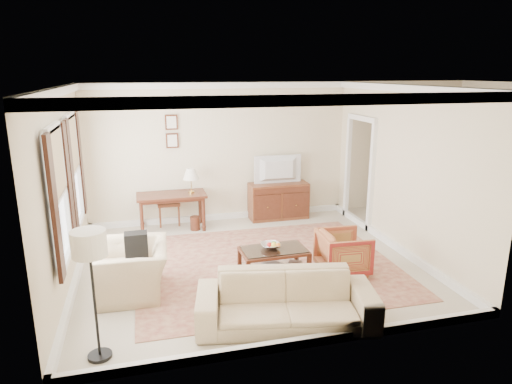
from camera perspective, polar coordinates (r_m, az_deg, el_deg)
name	(u,v)px	position (r m, az deg, el deg)	size (l,w,h in m)	color
room_shell	(248,114)	(7.08, -0.97, 9.67)	(5.51, 5.01, 2.91)	beige
annex_bedroom	(441,206)	(10.47, 22.09, -1.60)	(3.00, 2.70, 2.90)	beige
window_front	(59,196)	(6.43, -23.41, -0.46)	(0.12, 1.56, 1.80)	#CCB284
window_rear	(74,171)	(7.97, -21.80, 2.50)	(0.12, 1.56, 1.80)	#CCB284
doorway	(359,173)	(9.64, 12.74, 2.32)	(0.10, 1.12, 2.25)	white
rug	(266,265)	(7.64, 1.22, -9.12)	(4.18, 3.58, 0.01)	maroon
writing_desk	(172,199)	(9.26, -10.52, -0.91)	(1.36, 0.68, 0.74)	#532617
desk_chair	(168,200)	(9.63, -10.92, -0.98)	(0.45, 0.45, 1.05)	brown
desk_lamp	(191,181)	(9.21, -8.12, 1.42)	(0.32, 0.32, 0.50)	silver
framed_prints	(172,131)	(9.41, -10.48, 7.48)	(0.25, 0.04, 0.68)	#532617
sideboard	(278,201)	(9.90, 2.82, -1.10)	(1.27, 0.49, 0.78)	brown
tv	(279,161)	(9.68, 2.92, 3.90)	(0.98, 0.57, 0.13)	black
coffee_table	(274,255)	(7.19, 2.23, -7.88)	(1.04, 0.62, 0.44)	#532617
fruit_bowl	(271,245)	(7.16, 1.83, -6.62)	(0.42, 0.42, 0.10)	silver
book_a	(268,265)	(7.23, 1.46, -9.14)	(0.28, 0.04, 0.38)	brown
book_b	(288,263)	(7.33, 4.00, -8.86)	(0.28, 0.03, 0.38)	brown
striped_armchair	(343,250)	(7.37, 10.86, -7.19)	(0.73, 0.68, 0.75)	maroon
club_armchair	(133,262)	(6.80, -15.14, -8.39)	(1.11, 0.72, 0.97)	#CEAF8B
backpack	(136,244)	(6.73, -14.74, -6.31)	(0.32, 0.22, 0.40)	black
sofa	(286,293)	(5.84, 3.82, -12.45)	(2.24, 0.65, 0.87)	#CEAF8B
floor_lamp	(90,253)	(5.15, -20.07, -7.20)	(0.37, 0.37, 1.51)	black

